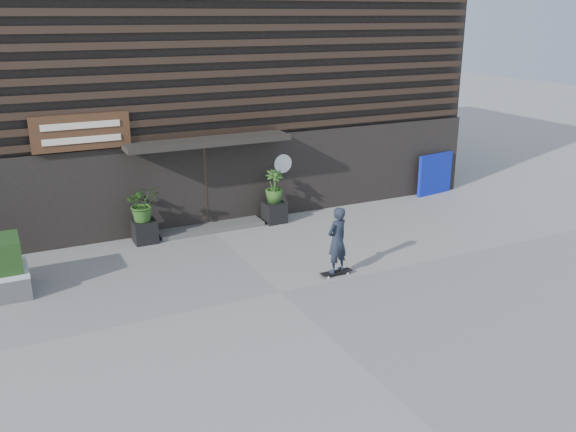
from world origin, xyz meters
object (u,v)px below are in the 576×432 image
planter_pot_right (274,212)px  blue_tarp (435,174)px  skateboarder (337,240)px  planter_pot_left (145,231)px

planter_pot_right → blue_tarp: (6.08, 0.30, 0.39)m
planter_pot_right → blue_tarp: blue_tarp is taller
planter_pot_right → skateboarder: bearing=-94.6°
blue_tarp → planter_pot_left: bearing=173.2°
planter_pot_left → skateboarder: skateboarder is taller
blue_tarp → skateboarder: bearing=-153.8°
blue_tarp → skateboarder: skateboarder is taller
blue_tarp → planter_pot_right: bearing=174.3°
planter_pot_left → blue_tarp: blue_tarp is taller
planter_pot_left → skateboarder: (3.47, -4.14, 0.57)m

